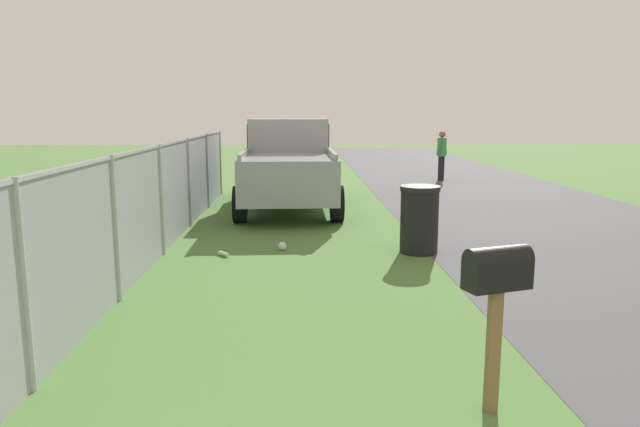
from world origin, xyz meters
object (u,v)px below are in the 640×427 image
object	(u,v)px
trash_bin	(419,219)
pedestrian	(442,152)
pickup_truck	(289,161)
mailbox	(497,281)

from	to	relation	value
trash_bin	pedestrian	world-z (taller)	pedestrian
pickup_truck	pedestrian	world-z (taller)	pickup_truck
mailbox	pickup_truck	world-z (taller)	pickup_truck
trash_bin	mailbox	bearing A→B (deg)	174.60
mailbox	pickup_truck	bearing A→B (deg)	-8.00
pedestrian	trash_bin	bearing A→B (deg)	116.64
mailbox	pedestrian	bearing A→B (deg)	-30.26
trash_bin	pickup_truck	bearing A→B (deg)	25.18
pickup_truck	pedestrian	size ratio (longest dim) A/B	3.26
mailbox	trash_bin	distance (m)	5.09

